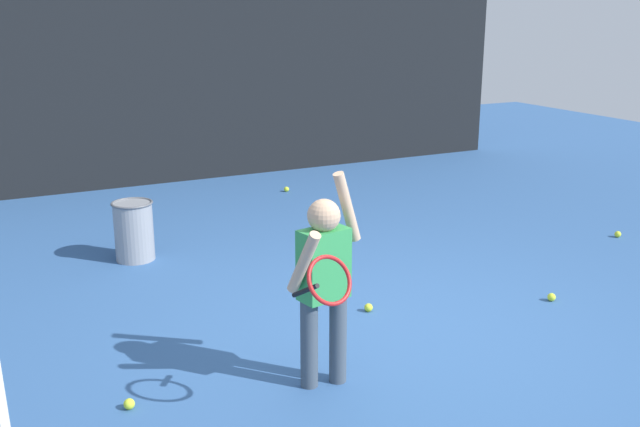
{
  "coord_description": "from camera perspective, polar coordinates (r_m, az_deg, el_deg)",
  "views": [
    {
      "loc": [
        -2.66,
        -4.15,
        2.29
      ],
      "look_at": [
        -0.4,
        0.35,
        0.85
      ],
      "focal_mm": 40.53,
      "sensor_mm": 36.0,
      "label": 1
    }
  ],
  "objects": [
    {
      "name": "ball_hopper",
      "position": [
        6.96,
        -14.49,
        -1.28
      ],
      "size": [
        0.38,
        0.38,
        0.56
      ],
      "color": "gray",
      "rests_on": "ground"
    },
    {
      "name": "tennis_ball_2",
      "position": [
        8.08,
        22.45,
        -1.52
      ],
      "size": [
        0.07,
        0.07,
        0.07
      ],
      "primitive_type": "sphere",
      "color": "#CCE033",
      "rests_on": "ground"
    },
    {
      "name": "tennis_ball_5",
      "position": [
        6.17,
        17.81,
        -6.31
      ],
      "size": [
        0.07,
        0.07,
        0.07
      ],
      "primitive_type": "sphere",
      "color": "#CCE033",
      "rests_on": "ground"
    },
    {
      "name": "tennis_player",
      "position": [
        4.37,
        0.32,
        -5.02
      ],
      "size": [
        0.64,
        0.66,
        1.35
      ],
      "rotation": [
        0.0,
        0.0,
        0.19
      ],
      "color": "#3F4C59",
      "rests_on": "ground"
    },
    {
      "name": "fence_post_1",
      "position": [
        9.93,
        -11.35,
        12.51
      ],
      "size": [
        0.09,
        0.09,
        3.49
      ],
      "primitive_type": "cylinder",
      "color": "slate",
      "rests_on": "ground"
    },
    {
      "name": "back_fence_windscreen",
      "position": [
        9.88,
        -11.23,
        12.06
      ],
      "size": [
        10.09,
        0.08,
        3.34
      ],
      "primitive_type": "cube",
      "color": "black",
      "rests_on": "ground"
    },
    {
      "name": "tennis_ball_1",
      "position": [
        9.33,
        -2.66,
        1.93
      ],
      "size": [
        0.07,
        0.07,
        0.07
      ],
      "primitive_type": "sphere",
      "color": "#CCE033",
      "rests_on": "ground"
    },
    {
      "name": "tennis_ball_0",
      "position": [
        4.55,
        -14.83,
        -14.33
      ],
      "size": [
        0.07,
        0.07,
        0.07
      ],
      "primitive_type": "sphere",
      "color": "#CCE033",
      "rests_on": "ground"
    },
    {
      "name": "ground_plane",
      "position": [
        5.43,
        5.52,
        -9.05
      ],
      "size": [
        20.0,
        20.0,
        0.0
      ],
      "primitive_type": "plane",
      "color": "#335B93"
    },
    {
      "name": "tennis_ball_4",
      "position": [
        5.7,
        3.85,
        -7.42
      ],
      "size": [
        0.07,
        0.07,
        0.07
      ],
      "primitive_type": "sphere",
      "color": "#CCE033",
      "rests_on": "ground"
    },
    {
      "name": "fence_post_2",
      "position": [
        12.19,
        11.99,
        13.05
      ],
      "size": [
        0.09,
        0.09,
        3.49
      ],
      "primitive_type": "cylinder",
      "color": "slate",
      "rests_on": "ground"
    }
  ]
}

